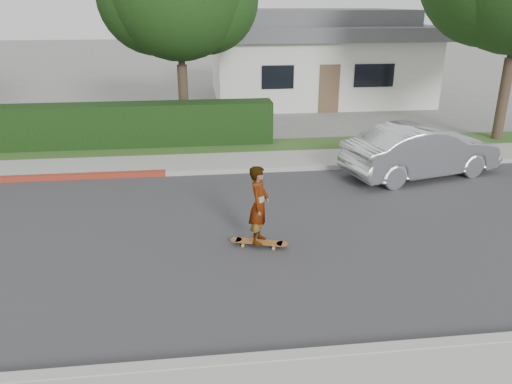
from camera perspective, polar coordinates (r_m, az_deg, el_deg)
ground at (r=10.82m, az=-16.60°, el=-5.48°), size 120.00×120.00×0.00m
road at (r=10.82m, az=-16.60°, el=-5.45°), size 60.00×8.00×0.01m
curb_near at (r=7.40m, az=-21.68°, el=-19.09°), size 60.00×0.20×0.15m
curb_far at (r=14.55m, az=-14.21°, el=1.95°), size 60.00×0.20×0.15m
sidewalk_far at (r=15.40m, az=-13.84°, el=2.98°), size 60.00×1.60×0.12m
planting_strip at (r=16.93m, az=-13.27°, el=4.61°), size 60.00×1.60×0.10m
hedge at (r=17.92m, az=-22.90°, el=6.72°), size 15.00×1.00×1.50m
house at (r=26.40m, az=6.62°, el=15.27°), size 10.60×8.60×4.30m
skateboard at (r=10.13m, az=0.34°, el=-5.75°), size 1.19×0.59×0.11m
skateboarder at (r=9.79m, az=0.35°, el=-1.49°), size 0.56×0.68×1.60m
car_silver at (r=14.77m, az=18.38°, el=4.48°), size 4.72×2.63×1.47m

